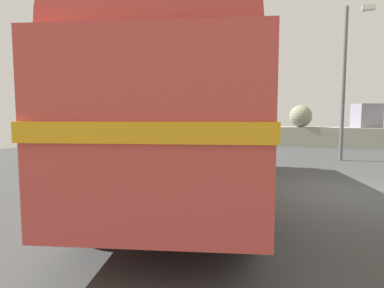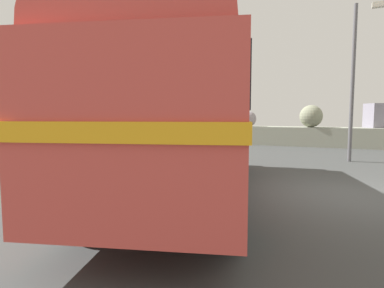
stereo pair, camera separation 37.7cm
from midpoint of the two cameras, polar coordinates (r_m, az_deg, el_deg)
The scene contains 4 objects.
ground at distance 7.96m, azimuth 24.65°, elevation -8.17°, with size 32.00×26.00×0.02m.
breakwater at distance 19.56m, azimuth 22.22°, elevation 1.67°, with size 31.36×2.20×2.46m.
vintage_coach at distance 7.07m, azimuth -2.19°, elevation 7.35°, with size 4.70×8.91×3.70m.
lamp_post at distance 13.65m, azimuth 25.33°, elevation 11.22°, with size 1.03×0.32×5.86m.
Camera 1 is at (-0.70, -7.81, 1.79)m, focal length 29.73 mm.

